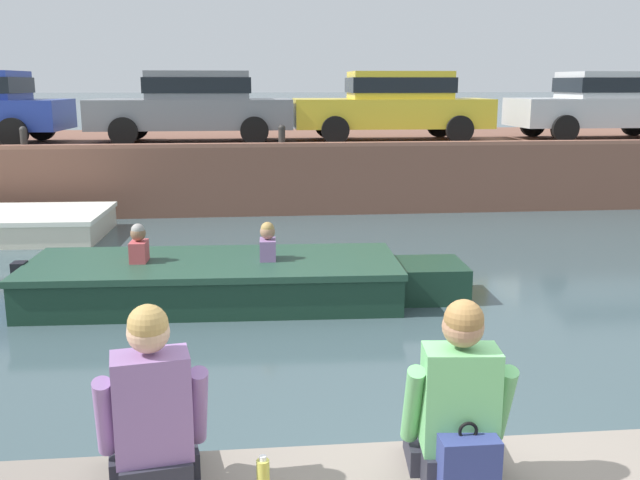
{
  "coord_description": "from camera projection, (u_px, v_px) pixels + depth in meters",
  "views": [
    {
      "loc": [
        -1.17,
        -3.58,
        2.73
      ],
      "look_at": [
        -0.41,
        3.88,
        1.07
      ],
      "focal_mm": 40.0,
      "sensor_mm": 36.0,
      "label": 1
    }
  ],
  "objects": [
    {
      "name": "ground_plane",
      "position": [
        338.0,
        291.0,
        9.56
      ],
      "size": [
        400.0,
        400.0,
        0.0
      ],
      "primitive_type": "plane",
      "color": "#3D5156"
    },
    {
      "name": "far_quay_wall",
      "position": [
        295.0,
        165.0,
        17.7
      ],
      "size": [
        60.0,
        6.0,
        1.44
      ],
      "primitive_type": "cube",
      "color": "brown",
      "rests_on": "ground"
    },
    {
      "name": "far_wall_coping",
      "position": [
        304.0,
        145.0,
        14.74
      ],
      "size": [
        60.0,
        0.24,
        0.08
      ],
      "primitive_type": "cube",
      "color": "#925F4C",
      "rests_on": "far_quay_wall"
    },
    {
      "name": "motorboat_passing",
      "position": [
        231.0,
        280.0,
        9.06
      ],
      "size": [
        5.71,
        1.88,
        1.02
      ],
      "color": "#193828",
      "rests_on": "ground"
    },
    {
      "name": "car_left_inner_grey",
      "position": [
        194.0,
        103.0,
        15.67
      ],
      "size": [
        4.39,
        2.07,
        1.54
      ],
      "color": "slate",
      "rests_on": "far_quay_wall"
    },
    {
      "name": "car_centre_yellow",
      "position": [
        394.0,
        103.0,
        16.11
      ],
      "size": [
        4.41,
        2.0,
        1.54
      ],
      "color": "yellow",
      "rests_on": "far_quay_wall"
    },
    {
      "name": "car_right_inner_silver",
      "position": [
        606.0,
        102.0,
        16.61
      ],
      "size": [
        4.25,
        1.99,
        1.54
      ],
      "color": "#B7BABC",
      "rests_on": "far_quay_wall"
    },
    {
      "name": "mooring_bollard_west",
      "position": [
        24.0,
        136.0,
        14.27
      ],
      "size": [
        0.15,
        0.15,
        0.45
      ],
      "color": "#2D2B28",
      "rests_on": "far_quay_wall"
    },
    {
      "name": "mooring_bollard_mid",
      "position": [
        282.0,
        135.0,
        14.78
      ],
      "size": [
        0.15,
        0.15,
        0.45
      ],
      "color": "#2D2B28",
      "rests_on": "far_quay_wall"
    },
    {
      "name": "person_seated_left",
      "position": [
        153.0,
        419.0,
        3.44
      ],
      "size": [
        0.57,
        0.58,
        0.96
      ],
      "color": "#282833",
      "rests_on": "near_quay"
    },
    {
      "name": "person_seated_right",
      "position": [
        457.0,
        412.0,
        3.51
      ],
      "size": [
        0.56,
        0.56,
        0.96
      ],
      "color": "#282833",
      "rests_on": "near_quay"
    },
    {
      "name": "bottle_drink",
      "position": [
        263.0,
        477.0,
        3.45
      ],
      "size": [
        0.06,
        0.06,
        0.2
      ],
      "color": "#CCC64C",
      "rests_on": "near_quay"
    },
    {
      "name": "backpack_on_ledge",
      "position": [
        466.0,
        467.0,
        3.39
      ],
      "size": [
        0.28,
        0.24,
        0.41
      ],
      "color": "navy",
      "rests_on": "near_quay"
    }
  ]
}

